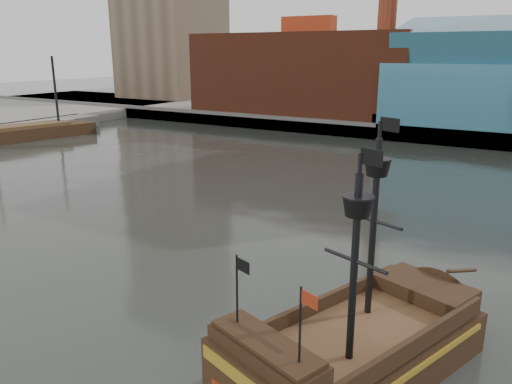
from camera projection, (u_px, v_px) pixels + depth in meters
The scene contains 5 objects.
ground at pixel (100, 316), 26.80m from camera, with size 400.00×400.00×0.00m, color #232622.
promenade_far at pixel (445, 116), 102.48m from camera, with size 220.00×60.00×2.00m, color slate.
seawall at pixel (407, 134), 78.04m from camera, with size 220.00×1.00×2.60m, color #4C4C49.
pirate_ship at pixel (355, 357), 21.37m from camera, with size 9.74×16.69×11.99m.
docked_vessel at pixel (27, 134), 80.34m from camera, with size 9.28×22.27×14.78m.
Camera 1 is at (19.50, -16.26, 13.73)m, focal length 35.00 mm.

